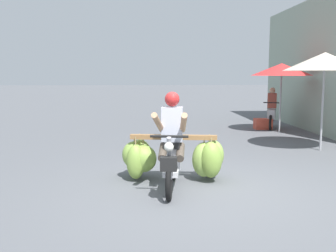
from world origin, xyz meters
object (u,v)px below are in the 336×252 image
(motorbike_distant_ahead_left, at_px, (272,112))
(market_umbrella_near_shop, at_px, (325,62))
(motorbike_main_loaded, at_px, (172,155))
(market_umbrella_further_along, at_px, (282,70))
(produce_crate, at_px, (263,124))

(motorbike_distant_ahead_left, bearing_deg, market_umbrella_near_shop, -91.33)
(motorbike_main_loaded, height_order, motorbike_distant_ahead_left, motorbike_main_loaded)
(market_umbrella_further_along, bearing_deg, motorbike_main_loaded, -124.91)
(motorbike_main_loaded, xyz_separation_m, market_umbrella_further_along, (3.87, 5.54, 1.53))
(motorbike_main_loaded, bearing_deg, market_umbrella_further_along, 55.09)
(market_umbrella_further_along, bearing_deg, motorbike_distant_ahead_left, 86.55)
(motorbike_distant_ahead_left, height_order, market_umbrella_near_shop, market_umbrella_near_shop)
(motorbike_distant_ahead_left, distance_m, market_umbrella_further_along, 1.74)
(motorbike_distant_ahead_left, relative_size, produce_crate, 2.75)
(motorbike_main_loaded, height_order, market_umbrella_further_along, market_umbrella_further_along)
(motorbike_main_loaded, height_order, market_umbrella_near_shop, market_umbrella_near_shop)
(motorbike_distant_ahead_left, relative_size, market_umbrella_further_along, 0.70)
(motorbike_main_loaded, xyz_separation_m, market_umbrella_near_shop, (3.83, 2.54, 1.68))
(motorbike_distant_ahead_left, bearing_deg, produce_crate, -144.30)
(motorbike_distant_ahead_left, bearing_deg, market_umbrella_further_along, -93.45)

